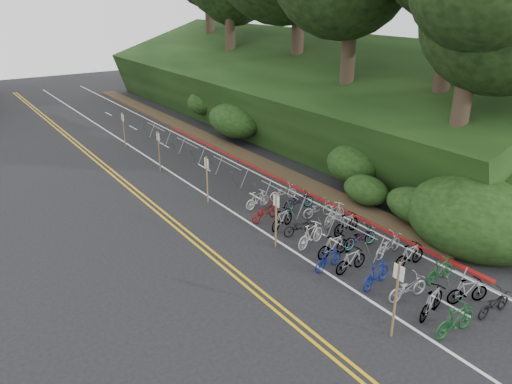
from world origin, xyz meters
TOP-DOWN VIEW (x-y plane):
  - ground at (0.00, 0.00)m, footprint 120.00×120.00m
  - road_markings at (0.63, 10.10)m, footprint 7.47×80.00m
  - red_curb at (5.70, 12.00)m, footprint 0.25×28.00m
  - embankment at (12.96, 19.04)m, footprint 14.30×48.14m
  - bike_rack_front at (3.39, -3.30)m, footprint 1.17×3.11m
  - bike_racks_rest at (3.00, 13.00)m, footprint 1.14×23.00m
  - signpost_near at (0.11, -1.93)m, footprint 0.08×0.40m
  - signposts_rest at (0.60, 14.00)m, footprint 0.08×18.40m
  - bike_front at (1.22, 2.33)m, footprint 0.56×1.52m
  - bike_valet at (2.98, 2.84)m, footprint 3.34×13.77m

SIDE VIEW (x-z plane):
  - ground at x=0.00m, z-range 0.00..0.00m
  - road_markings at x=0.63m, z-range 0.00..0.01m
  - red_curb at x=5.70m, z-range 0.00..0.10m
  - bike_front at x=1.22m, z-range 0.00..0.89m
  - bike_valet at x=2.98m, z-range -0.06..1.02m
  - bike_racks_rest at x=3.00m, z-range 0.27..1.44m
  - bike_rack_front at x=3.39m, z-range 0.28..1.52m
  - signposts_rest at x=0.60m, z-range 0.18..2.68m
  - signpost_near at x=0.11m, z-range 0.19..2.88m
  - embankment at x=12.96m, z-range -1.99..7.12m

